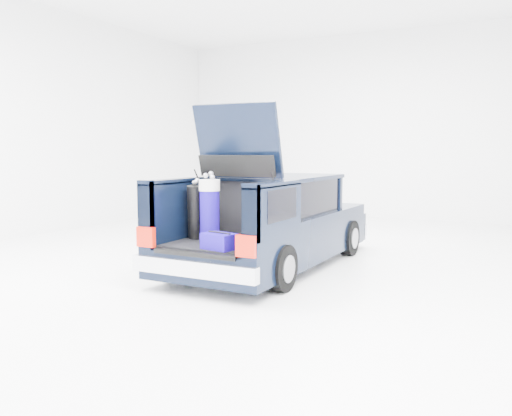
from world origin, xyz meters
The scene contains 6 objects.
ground centered at (0.00, 0.00, 0.00)m, with size 14.00×14.00×0.00m, color white.
car centered at (0.00, 0.11, 0.67)m, with size 1.87×4.65×2.47m.
red_suitcase centered at (0.50, -1.12, 0.90)m, with size 0.42×0.31×0.64m.
black_golf_bag centered at (-0.50, -1.35, 0.98)m, with size 0.34×0.38×0.84m.
blue_golf_bag centered at (-0.21, -1.46, 1.03)m, with size 0.36×0.36×0.95m.
blue_duffel centered at (0.21, -1.90, 0.70)m, with size 0.46×0.35×0.22m.
Camera 1 is at (3.73, -7.62, 1.82)m, focal length 38.00 mm.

